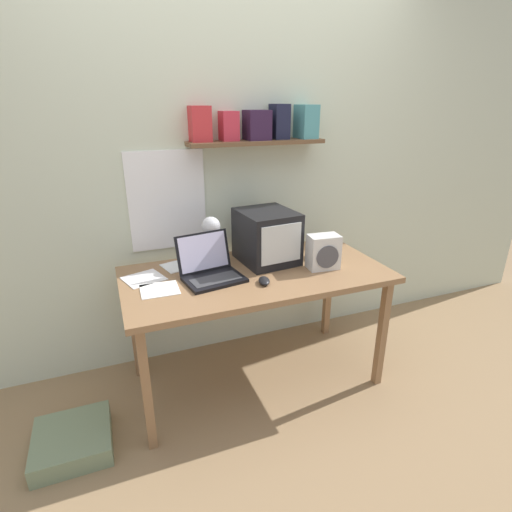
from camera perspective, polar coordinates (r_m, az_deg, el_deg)
name	(u,v)px	position (r m, az deg, el deg)	size (l,w,h in m)	color
ground_plane	(256,377)	(2.71, 0.00, -16.95)	(12.00, 12.00, 0.00)	#937450
back_wall	(228,164)	(2.63, -4.04, 13.03)	(5.60, 0.24, 2.60)	beige
corner_desk	(256,282)	(2.35, 0.00, -3.73)	(1.53, 0.76, 0.75)	#8F6743
crt_monitor	(267,237)	(2.44, 1.54, 2.80)	(0.34, 0.39, 0.32)	black
laptop	(210,267)	(2.25, -6.66, -1.61)	(0.36, 0.33, 0.24)	black
desk_lamp	(211,232)	(2.38, -6.39, 3.44)	(0.14, 0.18, 0.30)	silver
juice_glass	(316,247)	(2.57, 8.63, 1.26)	(0.08, 0.08, 0.14)	white
space_heater	(323,252)	(2.38, 9.61, 0.58)	(0.19, 0.14, 0.20)	silver
computer_mouse	(264,281)	(2.18, 1.17, -3.56)	(0.08, 0.12, 0.03)	black
loose_paper_near_laptop	(160,290)	(2.17, -13.60, -4.69)	(0.20, 0.19, 0.00)	white
printed_handout	(180,265)	(2.46, -10.78, -1.33)	(0.24, 0.21, 0.00)	white
loose_paper_near_monitor	(144,279)	(2.32, -15.72, -3.11)	(0.25, 0.25, 0.00)	white
floor_cushion	(73,441)	(2.44, -24.70, -22.87)	(0.37, 0.37, 0.11)	gray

